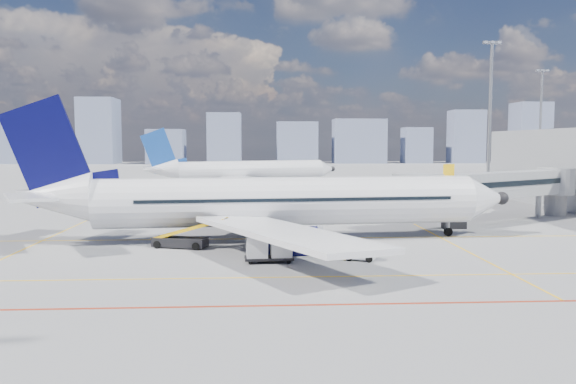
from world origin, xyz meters
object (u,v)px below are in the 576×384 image
baggage_tug (359,251)px  ramp_worker (344,248)px  second_aircraft (244,171)px  cargo_dolly (269,248)px  belt_loader (182,240)px  main_aircraft (267,203)px

baggage_tug → ramp_worker: size_ratio=1.32×
second_aircraft → cargo_dolly: bearing=-108.3°
baggage_tug → cargo_dolly: cargo_dolly is taller
ramp_worker → belt_loader: bearing=62.6°
main_aircraft → belt_loader: 7.78m
main_aircraft → baggage_tug: bearing=-57.8°
baggage_tug → ramp_worker: ramp_worker is taller
ramp_worker → cargo_dolly: bearing=91.9°
ramp_worker → baggage_tug: bearing=-107.1°
baggage_tug → ramp_worker: bearing=-169.9°
cargo_dolly → belt_loader: size_ratio=0.55×
main_aircraft → ramp_worker: size_ratio=25.26×
main_aircraft → ramp_worker: main_aircraft is taller
cargo_dolly → ramp_worker: size_ratio=2.03×
second_aircraft → belt_loader: size_ratio=5.69×
second_aircraft → ramp_worker: size_ratio=20.80×
ramp_worker → main_aircraft: bearing=29.0°
main_aircraft → second_aircraft: bearing=88.8°
main_aircraft → belt_loader: size_ratio=6.91×
main_aircraft → ramp_worker: 10.08m
second_aircraft → cargo_dolly: second_aircraft is taller
baggage_tug → second_aircraft: bearing=122.0°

